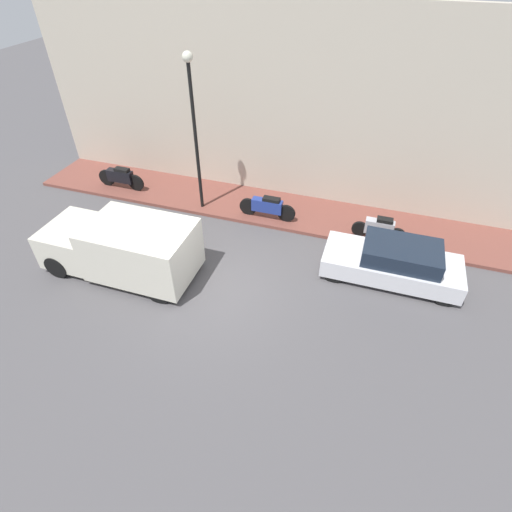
# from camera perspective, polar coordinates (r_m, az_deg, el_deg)

# --- Properties ---
(ground_plane) EXTENTS (60.00, 60.00, 0.00)m
(ground_plane) POSITION_cam_1_polar(r_m,az_deg,el_deg) (11.95, -5.87, -5.02)
(ground_plane) COLOR #514F51
(sidewalk) EXTENTS (2.41, 18.54, 0.12)m
(sidewalk) POSITION_cam_1_polar(r_m,az_deg,el_deg) (15.42, 1.03, 7.04)
(sidewalk) COLOR brown
(sidewalk) RESTS_ON ground_plane
(building_facade) EXTENTS (0.30, 18.54, 6.82)m
(building_facade) POSITION_cam_1_polar(r_m,az_deg,el_deg) (15.14, 2.83, 20.45)
(building_facade) COLOR beige
(building_facade) RESTS_ON ground_plane
(parked_car) EXTENTS (1.64, 4.04, 1.26)m
(parked_car) POSITION_cam_1_polar(r_m,az_deg,el_deg) (12.63, 19.10, -0.84)
(parked_car) COLOR silver
(parked_car) RESTS_ON ground_plane
(delivery_van) EXTENTS (2.00, 4.70, 1.80)m
(delivery_van) POSITION_cam_1_polar(r_m,az_deg,el_deg) (12.65, -18.68, 1.24)
(delivery_van) COLOR silver
(delivery_van) RESTS_ON ground_plane
(motorcycle_blue) EXTENTS (0.30, 2.09, 0.85)m
(motorcycle_blue) POSITION_cam_1_polar(r_m,az_deg,el_deg) (14.45, 1.65, 7.07)
(motorcycle_blue) COLOR navy
(motorcycle_blue) RESTS_ON sidewalk
(motorcycle_black) EXTENTS (0.30, 2.02, 0.88)m
(motorcycle_black) POSITION_cam_1_polar(r_m,az_deg,el_deg) (17.20, -18.76, 10.64)
(motorcycle_black) COLOR black
(motorcycle_black) RESTS_ON sidewalk
(scooter_silver) EXTENTS (0.30, 1.77, 0.84)m
(scooter_silver) POSITION_cam_1_polar(r_m,az_deg,el_deg) (14.02, 17.21, 3.87)
(scooter_silver) COLOR #B7B7BF
(scooter_silver) RESTS_ON sidewalk
(streetlamp) EXTENTS (0.34, 0.34, 5.41)m
(streetlamp) POSITION_cam_1_polar(r_m,az_deg,el_deg) (13.95, -8.94, 19.22)
(streetlamp) COLOR black
(streetlamp) RESTS_ON sidewalk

